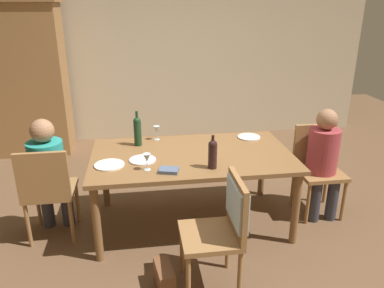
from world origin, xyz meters
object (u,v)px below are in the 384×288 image
Objects in this scene: person_man_bearded at (49,169)px; armoire_cabinet at (25,78)px; wine_glass_near_left at (157,130)px; dinner_plate_guest_right at (143,160)px; chair_right_end at (317,163)px; person_woman_host at (324,156)px; wine_bottle_dark_red at (213,153)px; wine_bottle_tall_green at (138,130)px; handbag at (164,278)px; chair_near at (227,219)px; dinner_plate_host at (109,165)px; dinner_plate_guest_left at (249,137)px; chair_left_end at (48,188)px; wine_glass_centre at (147,158)px; dining_table at (192,161)px.

armoire_cabinet is at bearing 107.60° from person_man_bearded.
wine_glass_near_left is 0.62× the size of dinner_plate_guest_right.
person_woman_host reaches higher than chair_right_end.
armoire_cabinet is 9.01× the size of dinner_plate_guest_right.
wine_glass_near_left is at bearing 119.03° from wine_bottle_dark_red.
wine_bottle_tall_green is at bearing -10.35° from person_woman_host.
handbag is (0.12, -0.83, -0.65)m from dinner_plate_guest_right.
chair_right_end is 1.70m from wine_glass_near_left.
wine_bottle_dark_red is at bearing -0.48° from chair_near.
dinner_plate_host is 1.10× the size of dinner_plate_guest_left.
chair_right_end reaches higher than dinner_plate_guest_left.
chair_left_end and chair_near have the same top height.
person_woman_host is at bearing 90.00° from chair_right_end.
wine_glass_near_left is 0.98m from dinner_plate_guest_left.
chair_right_end reaches higher than dinner_plate_guest_right.
wine_bottle_dark_red is 0.90m from wine_glass_near_left.
armoire_cabinet is 2.37× the size of chair_near.
wine_glass_centre is 0.53× the size of handbag.
armoire_cabinet reaches higher than person_woman_host.
armoire_cabinet is 4.07m from chair_right_end.
person_man_bearded is (-2.65, 0.05, 0.01)m from person_woman_host.
chair_right_end is 3.50× the size of dinner_plate_host.
person_woman_host is 0.77m from dinner_plate_guest_left.
wine_glass_centre reaches higher than dining_table.
chair_right_end is at bearing 1.32° from person_man_bearded.
dinner_plate_host is (-2.09, -0.25, 0.22)m from chair_right_end.
person_man_bearded reaches higher than dinner_plate_guest_left.
armoire_cabinet reaches higher than chair_right_end.
wine_bottle_tall_green is (-1.83, 0.22, 0.37)m from chair_right_end.
dinner_plate_guest_left is (0.67, 0.36, 0.08)m from dining_table.
wine_bottle_tall_green is at bearing -52.14° from armoire_cabinet.
person_man_bearded is 0.91m from wine_bottle_tall_green.
wine_bottle_dark_red is at bearing -11.21° from dinner_plate_host.
handbag is (0.41, -0.76, -0.65)m from dinner_plate_host.
wine_bottle_tall_green is at bearing -177.27° from dinner_plate_guest_left.
person_woman_host is 1.88m from wine_bottle_tall_green.
armoire_cabinet reaches higher than handbag.
dining_table is 2.06× the size of chair_left_end.
dining_table is 1.34m from chair_right_end.
wine_bottle_tall_green is (0.82, 0.40, 0.37)m from chair_left_end.
wine_bottle_tall_green reaches higher than wine_glass_near_left.
dinner_plate_host is 1.08m from handbag.
person_man_bearded is 3.24× the size of wine_bottle_tall_green.
armoire_cabinet is 2.37× the size of chair_left_end.
chair_left_end is 1.36m from handbag.
dinner_plate_host is 1.09× the size of dinner_plate_guest_right.
armoire_cabinet is 9.11× the size of dinner_plate_guest_left.
chair_near is 2.59× the size of wine_bottle_tall_green.
wine_bottle_dark_red is at bearing -22.42° from dinner_plate_guest_right.
dining_table is 1.64× the size of person_man_bearded.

